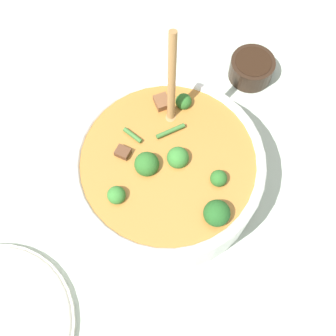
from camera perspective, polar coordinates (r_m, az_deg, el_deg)
The scene contains 3 objects.
ground_plane at distance 0.72m, azimuth -0.00°, elevation -2.01°, with size 4.00×4.00×0.00m, color #ADBCAD.
stew_bowl at distance 0.67m, azimuth 0.02°, elevation -0.26°, with size 0.30×0.30×0.25m.
condiment_bowl at distance 0.82m, azimuth 11.26°, elevation 13.19°, with size 0.08×0.08×0.04m.
Camera 1 is at (0.25, 0.08, 0.67)m, focal length 45.00 mm.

